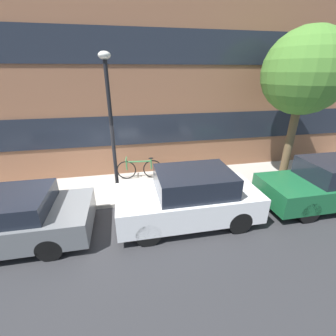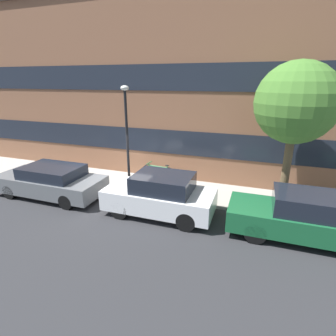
{
  "view_description": "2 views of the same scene",
  "coord_description": "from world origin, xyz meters",
  "px_view_note": "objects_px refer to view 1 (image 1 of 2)",
  "views": [
    {
      "loc": [
        0.85,
        -6.15,
        3.93
      ],
      "look_at": [
        2.12,
        0.28,
        1.09
      ],
      "focal_mm": 24.0,
      "sensor_mm": 36.0,
      "label": 1
    },
    {
      "loc": [
        5.47,
        -8.9,
        4.59
      ],
      "look_at": [
        2.27,
        0.3,
        1.3
      ],
      "focal_mm": 28.0,
      "sensor_mm": 36.0,
      "label": 2
    }
  ],
  "objects_px": {
    "street_tree": "(305,73)",
    "lamp_post": "(110,115)",
    "parked_car_green": "(335,183)",
    "bicycle": "(139,168)",
    "parked_car_white": "(189,197)"
  },
  "relations": [
    {
      "from": "street_tree",
      "to": "lamp_post",
      "type": "distance_m",
      "value": 6.12
    },
    {
      "from": "parked_car_green",
      "to": "street_tree",
      "type": "height_order",
      "value": "street_tree"
    },
    {
      "from": "parked_car_green",
      "to": "bicycle",
      "type": "bearing_deg",
      "value": -25.25
    },
    {
      "from": "lamp_post",
      "to": "bicycle",
      "type": "bearing_deg",
      "value": 59.21
    },
    {
      "from": "parked_car_green",
      "to": "bicycle",
      "type": "xyz_separation_m",
      "value": [
        -5.87,
        2.77,
        -0.2
      ]
    },
    {
      "from": "street_tree",
      "to": "lamp_post",
      "type": "xyz_separation_m",
      "value": [
        -6.02,
        -0.1,
        -1.08
      ]
    },
    {
      "from": "street_tree",
      "to": "parked_car_green",
      "type": "bearing_deg",
      "value": -66.91
    },
    {
      "from": "bicycle",
      "to": "street_tree",
      "type": "xyz_separation_m",
      "value": [
        5.22,
        -1.24,
        3.34
      ]
    },
    {
      "from": "parked_car_white",
      "to": "street_tree",
      "type": "relative_size",
      "value": 0.76
    },
    {
      "from": "parked_car_white",
      "to": "bicycle",
      "type": "xyz_separation_m",
      "value": [
        -1.15,
        2.77,
        -0.21
      ]
    },
    {
      "from": "bicycle",
      "to": "parked_car_green",
      "type": "bearing_deg",
      "value": 159.73
    },
    {
      "from": "parked_car_green",
      "to": "street_tree",
      "type": "bearing_deg",
      "value": -66.91
    },
    {
      "from": "bicycle",
      "to": "lamp_post",
      "type": "distance_m",
      "value": 2.74
    },
    {
      "from": "parked_car_white",
      "to": "lamp_post",
      "type": "bearing_deg",
      "value": -36.03
    },
    {
      "from": "parked_car_green",
      "to": "lamp_post",
      "type": "relative_size",
      "value": 1.07
    }
  ]
}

